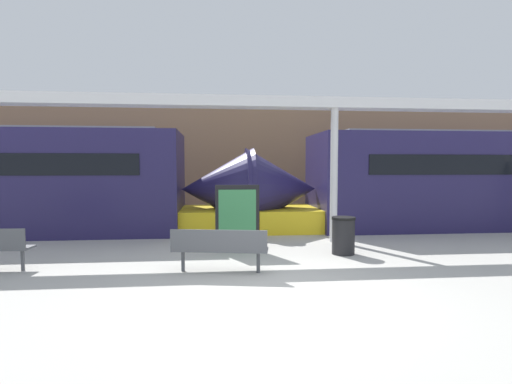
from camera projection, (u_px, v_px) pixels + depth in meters
name	position (u px, v px, depth m)	size (l,w,h in m)	color
ground_plane	(275.00, 292.00, 6.48)	(60.00, 60.00, 0.00)	#B2AFA8
station_wall	(238.00, 156.00, 17.45)	(56.00, 0.20, 5.00)	#937051
bench_near	(220.00, 246.00, 7.57)	(1.88, 0.76, 0.85)	#4C4F54
trash_bin	(343.00, 235.00, 9.25)	(0.55, 0.55, 0.87)	black
poster_board	(237.00, 218.00, 9.51)	(1.05, 0.07, 1.60)	black
support_column_near	(334.00, 176.00, 10.71)	(0.20, 0.20, 3.56)	silver
canopy_beam	(335.00, 104.00, 10.59)	(28.00, 0.60, 0.28)	silver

